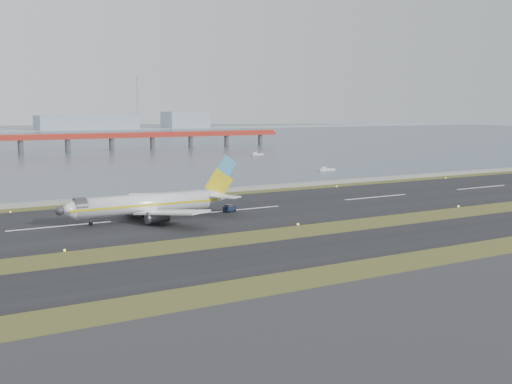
# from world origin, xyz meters

# --- Properties ---
(ground) EXTENTS (1000.00, 1000.00, 0.00)m
(ground) POSITION_xyz_m (0.00, 0.00, 0.00)
(ground) COLOR #38491A
(ground) RESTS_ON ground
(taxiway_strip) EXTENTS (1000.00, 18.00, 0.10)m
(taxiway_strip) POSITION_xyz_m (0.00, -12.00, 0.05)
(taxiway_strip) COLOR black
(taxiway_strip) RESTS_ON ground
(runway_strip) EXTENTS (1000.00, 45.00, 0.10)m
(runway_strip) POSITION_xyz_m (0.00, 30.00, 0.05)
(runway_strip) COLOR black
(runway_strip) RESTS_ON ground
(seawall) EXTENTS (1000.00, 2.50, 1.00)m
(seawall) POSITION_xyz_m (0.00, 60.00, 0.50)
(seawall) COLOR gray
(seawall) RESTS_ON ground
(red_pier) EXTENTS (260.00, 5.00, 10.20)m
(red_pier) POSITION_xyz_m (20.00, 250.00, 7.28)
(red_pier) COLOR #A4271C
(red_pier) RESTS_ON ground
(airliner) EXTENTS (38.52, 32.89, 12.80)m
(airliner) POSITION_xyz_m (-22.25, 27.56, 3.46)
(airliner) COLOR white
(airliner) RESTS_ON ground
(pushback_tug) EXTENTS (3.14, 2.44, 1.77)m
(pushback_tug) POSITION_xyz_m (-3.66, 28.57, 0.86)
(pushback_tug) COLOR #121B33
(pushback_tug) RESTS_ON ground
(workboat_near) EXTENTS (6.53, 2.99, 1.53)m
(workboat_near) POSITION_xyz_m (73.37, 94.64, 0.48)
(workboat_near) COLOR silver
(workboat_near) RESTS_ON ground
(workboat_far) EXTENTS (7.11, 3.02, 1.67)m
(workboat_far) POSITION_xyz_m (93.06, 176.86, 0.53)
(workboat_far) COLOR silver
(workboat_far) RESTS_ON ground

